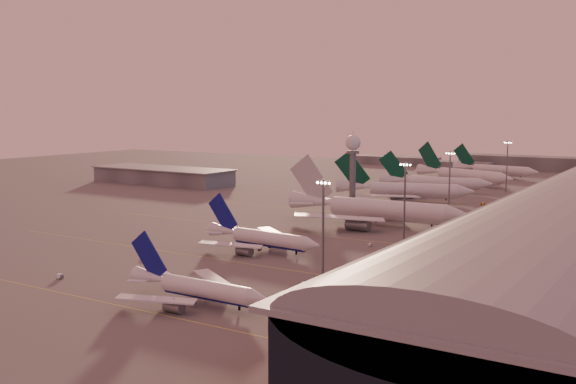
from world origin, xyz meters
The scene contains 24 objects.
ground centered at (0.00, 0.00, 0.00)m, with size 700.00×700.00×0.00m, color #585555.
taxiway_markings centered at (30.00, 56.00, 0.01)m, with size 180.00×185.25×0.02m.
hangar centered at (-120.00, 140.00, 4.32)m, with size 82.00×27.00×8.50m.
radar_tower centered at (5.00, 120.00, 20.95)m, with size 6.40×6.40×31.10m.
mast_a centered at (58.00, 0.00, 13.74)m, with size 3.60×0.56×25.00m.
mast_b centered at (55.00, 55.00, 13.74)m, with size 3.60×0.56×25.00m.
mast_c centered at (50.00, 110.00, 13.74)m, with size 3.60×0.56×25.00m.
mast_d centered at (48.00, 200.00, 13.74)m, with size 3.60×0.56×25.00m.
distant_horizon centered at (2.62, 325.14, 3.89)m, with size 165.00×37.50×9.00m.
narrowbody_near centered at (42.37, -25.64, 2.88)m, with size 36.40×29.10×14.23m.
narrowbody_mid centered at (24.15, 25.00, 3.17)m, with size 40.05×31.90×15.64m.
widebody_white centered at (33.50, 81.82, 4.16)m, with size 68.19×54.61×23.98m.
greentail_a centered at (18.88, 142.45, 3.90)m, with size 59.09×47.05×22.06m.
greentail_b centered at (18.94, 181.83, 3.52)m, with size 53.97×43.09×19.93m.
greentail_c centered at (20.60, 219.86, 3.94)m, with size 58.91×46.77×22.28m.
greentail_d centered at (24.35, 267.01, 3.42)m, with size 52.95×42.39×19.39m.
gsv_truck_a centered at (1.09, -26.78, 1.26)m, with size 6.42×3.42×2.46m.
gsv_catering_a centered at (54.46, -1.99, 2.08)m, with size 5.51×3.70×4.16m.
gsv_tug_mid centered at (1.92, 0.68, 0.51)m, with size 3.93×3.00×0.99m.
gsv_truck_b centered at (47.70, 47.57, 0.98)m, with size 5.01×2.79×1.91m.
gsv_truck_c centered at (-10.28, 52.83, 1.12)m, with size 5.71×4.30×2.20m.
gsv_catering_b centered at (67.33, 61.79, 2.21)m, with size 5.58×2.95×4.43m.
gsv_truck_d centered at (-8.94, 120.64, 1.28)m, with size 4.41×6.57×2.50m.
gsv_tug_hangar centered at (51.24, 149.99, 0.53)m, with size 4.08×3.09×1.03m.
Camera 1 is at (131.22, -131.22, 40.89)m, focal length 42.00 mm.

